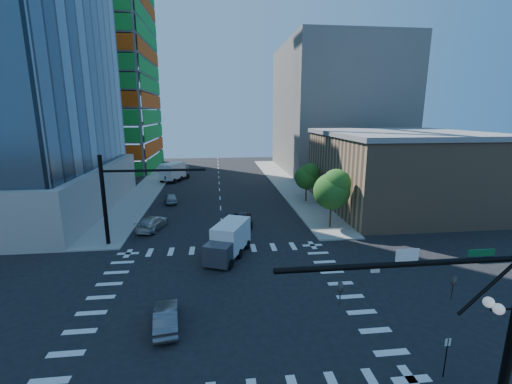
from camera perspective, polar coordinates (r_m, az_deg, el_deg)
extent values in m
plane|color=black|center=(26.05, -5.06, -17.05)|extent=(160.00, 160.00, 0.00)
cube|color=silver|center=(26.05, -5.06, -17.04)|extent=(20.00, 20.00, 0.01)
cube|color=gray|center=(65.18, 4.90, 1.50)|extent=(5.00, 60.00, 0.15)
cube|color=gray|center=(65.01, -17.24, 0.93)|extent=(5.00, 60.00, 0.15)
cube|color=#198C2F|center=(86.55, -17.32, 20.08)|extent=(0.12, 24.00, 49.00)
cube|color=#C1420B|center=(77.73, -28.86, 19.98)|extent=(24.00, 0.12, 49.00)
cube|color=#8D6E52|center=(51.93, 22.78, 3.10)|extent=(20.00, 22.00, 10.00)
cube|color=slate|center=(51.37, 23.30, 8.93)|extent=(20.50, 22.50, 0.60)
cube|color=#68645D|center=(82.27, 13.16, 13.36)|extent=(24.00, 30.00, 28.00)
cylinder|color=black|center=(14.15, 23.76, -10.92)|extent=(10.00, 0.24, 0.24)
cylinder|color=black|center=(16.62, 34.45, -12.72)|extent=(2.50, 0.14, 2.50)
imported|color=black|center=(15.66, 29.90, -13.67)|extent=(0.16, 0.20, 1.00)
imported|color=black|center=(13.60, 13.81, -16.30)|extent=(0.16, 0.20, 1.00)
cube|color=white|center=(14.02, 23.90, -9.61)|extent=(0.90, 0.04, 0.50)
cube|color=#0C562A|center=(15.74, 33.44, -8.44)|extent=(1.10, 0.04, 0.28)
cylinder|color=black|center=(17.59, 36.02, -15.53)|extent=(1.20, 0.08, 0.08)
sphere|color=white|center=(17.35, 34.29, -14.94)|extent=(0.44, 0.44, 0.44)
sphere|color=white|center=(17.03, 35.41, -15.62)|extent=(0.44, 0.44, 0.44)
cylinder|color=black|center=(36.77, -24.00, -1.30)|extent=(0.40, 0.40, 9.00)
cylinder|color=black|center=(35.02, -16.60, 3.47)|extent=(10.00, 0.24, 0.24)
imported|color=black|center=(35.05, -14.88, 1.76)|extent=(0.16, 0.20, 1.00)
cylinder|color=#382316|center=(40.51, 12.28, -4.14)|extent=(0.20, 0.20, 2.27)
sphere|color=#144C16|center=(39.73, 12.49, 0.12)|extent=(4.16, 4.16, 4.16)
sphere|color=#3F7727|center=(39.38, 13.25, 1.42)|extent=(3.25, 3.25, 3.25)
cylinder|color=#382316|center=(51.72, 8.33, -0.45)|extent=(0.20, 0.20, 1.92)
sphere|color=#144C16|center=(51.18, 8.43, 2.40)|extent=(3.52, 3.52, 3.52)
sphere|color=#3F7727|center=(50.85, 8.98, 3.26)|extent=(2.75, 2.75, 2.75)
cylinder|color=black|center=(21.21, 29.05, -23.03)|extent=(0.06, 0.06, 2.20)
cube|color=silver|center=(20.72, 29.35, -20.99)|extent=(0.30, 0.03, 0.40)
imported|color=black|center=(40.85, -2.28, -4.62)|extent=(2.39, 4.82, 1.31)
imported|color=#B6B6B6|center=(41.06, -16.90, -4.93)|extent=(3.37, 5.67, 1.54)
imported|color=#979B9E|center=(52.28, -13.99, -0.99)|extent=(2.44, 4.48, 1.44)
imported|color=#55555B|center=(23.26, -14.77, -19.54)|extent=(1.93, 4.25, 1.35)
cube|color=silver|center=(31.64, -4.77, -7.78)|extent=(4.01, 5.31, 2.49)
cube|color=#3C3C43|center=(31.87, -4.75, -8.82)|extent=(2.71, 2.46, 1.82)
cube|color=#BEBEC0|center=(69.22, -13.28, 3.60)|extent=(4.67, 6.20, 2.91)
cube|color=#3C3C43|center=(69.33, -13.25, 3.01)|extent=(3.16, 2.86, 2.13)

